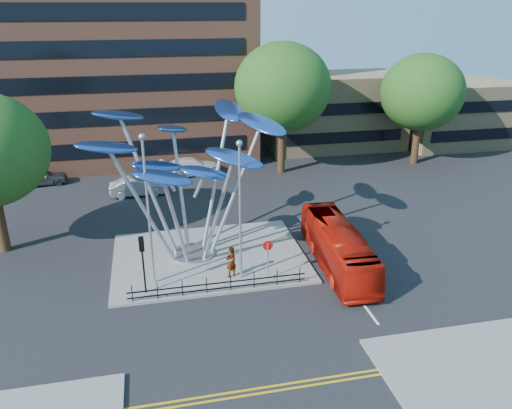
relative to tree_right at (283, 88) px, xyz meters
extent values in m
plane|color=black|center=(-8.00, -22.00, -8.04)|extent=(120.00, 120.00, 0.00)
cube|color=slate|center=(-9.00, -16.00, -7.96)|extent=(12.00, 9.00, 0.15)
cube|color=slate|center=(3.00, -29.00, -7.96)|extent=(12.00, 6.00, 0.15)
cube|color=gold|center=(-8.00, -28.00, -8.03)|extent=(40.00, 0.12, 0.01)
cube|color=gold|center=(-8.00, -28.30, -8.03)|extent=(40.00, 0.12, 0.01)
cube|color=brown|center=(-14.00, 10.00, 6.96)|extent=(25.00, 15.00, 30.00)
cube|color=tan|center=(8.00, 8.00, -4.04)|extent=(15.00, 8.00, 8.00)
cube|color=tan|center=(22.00, 6.00, -4.54)|extent=(12.00, 8.00, 7.00)
cylinder|color=black|center=(0.00, 0.00, -5.18)|extent=(0.70, 0.70, 5.72)
ellipsoid|color=#1B4E16|center=(0.00, 0.00, 0.02)|extent=(8.80, 8.80, 8.10)
cylinder|color=black|center=(14.00, 0.00, -5.51)|extent=(0.70, 0.70, 5.06)
ellipsoid|color=#1B4E16|center=(14.00, 0.00, -0.91)|extent=(8.00, 8.00, 7.36)
cylinder|color=#9EA0A5|center=(-10.00, -15.50, -7.83)|extent=(2.80, 2.80, 0.12)
cylinder|color=#9EA0A5|center=(-11.20, -16.10, -3.99)|extent=(0.24, 0.24, 7.80)
ellipsoid|color=#2856B0|center=(-14.40, -17.10, -0.09)|extent=(3.92, 2.95, 1.39)
cylinder|color=#9EA0A5|center=(-10.40, -16.50, -4.69)|extent=(0.24, 0.24, 6.40)
ellipsoid|color=#2856B0|center=(-11.60, -18.70, -1.49)|extent=(3.47, 1.78, 1.31)
cylinder|color=#9EA0A5|center=(-9.40, -16.30, -4.39)|extent=(0.24, 0.24, 7.00)
ellipsoid|color=#2856B0|center=(-7.60, -17.90, -0.89)|extent=(3.81, 3.11, 1.36)
cylinder|color=#9EA0A5|center=(-8.80, -15.50, -3.79)|extent=(0.24, 0.24, 8.20)
ellipsoid|color=#2856B0|center=(-5.40, -15.10, 0.31)|extent=(3.52, 4.06, 1.44)
cylinder|color=#9EA0A5|center=(-9.20, -14.60, -3.59)|extent=(0.24, 0.24, 8.60)
ellipsoid|color=#2856B0|center=(-7.00, -12.60, 0.71)|extent=(2.21, 3.79, 1.39)
cylinder|color=#9EA0A5|center=(-10.20, -14.50, -4.19)|extent=(0.24, 0.24, 7.40)
ellipsoid|color=#2856B0|center=(-10.60, -11.90, -0.49)|extent=(3.02, 3.71, 1.34)
cylinder|color=#9EA0A5|center=(-11.00, -15.10, -3.49)|extent=(0.24, 0.24, 8.80)
ellipsoid|color=#2856B0|center=(-13.80, -13.70, 0.91)|extent=(3.88, 3.60, 1.42)
ellipsoid|color=#2856B0|center=(-11.80, -15.30, -1.89)|extent=(3.40, 1.96, 1.13)
ellipsoid|color=#2856B0|center=(-9.10, -15.90, -2.29)|extent=(3.39, 2.16, 1.11)
cylinder|color=#9EA0A5|center=(-12.50, -18.50, -3.64)|extent=(0.14, 0.14, 8.50)
sphere|color=#9EA0A5|center=(-12.50, -18.50, 0.73)|extent=(0.36, 0.36, 0.36)
cylinder|color=#9EA0A5|center=(-7.50, -19.00, -3.89)|extent=(0.14, 0.14, 8.00)
sphere|color=#9EA0A5|center=(-7.50, -19.00, 0.23)|extent=(0.36, 0.36, 0.36)
cylinder|color=black|center=(-13.00, -19.50, -6.29)|extent=(0.10, 0.10, 3.20)
cube|color=black|center=(-13.00, -19.50, -4.89)|extent=(0.28, 0.18, 0.85)
sphere|color=#FF0C0C|center=(-13.00, -19.50, -4.61)|extent=(0.18, 0.18, 0.18)
cylinder|color=#9EA0A5|center=(-6.00, -19.50, -6.74)|extent=(0.08, 0.08, 2.30)
cylinder|color=red|center=(-6.00, -19.47, -5.74)|extent=(0.60, 0.04, 0.60)
cube|color=white|center=(-6.00, -19.45, -5.74)|extent=(0.42, 0.03, 0.10)
cylinder|color=black|center=(-13.70, -20.30, -7.39)|extent=(0.05, 0.05, 1.00)
cylinder|color=black|center=(-12.36, -20.30, -7.39)|extent=(0.05, 0.05, 1.00)
cylinder|color=black|center=(-11.01, -20.30, -7.39)|extent=(0.05, 0.05, 1.00)
cylinder|color=black|center=(-9.67, -20.30, -7.39)|extent=(0.05, 0.05, 1.00)
cylinder|color=black|center=(-8.33, -20.30, -7.39)|extent=(0.05, 0.05, 1.00)
cylinder|color=black|center=(-6.99, -20.30, -7.39)|extent=(0.05, 0.05, 1.00)
cylinder|color=black|center=(-5.64, -20.30, -7.39)|extent=(0.05, 0.05, 1.00)
cylinder|color=black|center=(-4.30, -20.30, -7.39)|extent=(0.05, 0.05, 1.00)
cube|color=black|center=(-9.00, -20.30, -7.34)|extent=(10.00, 0.06, 0.06)
cube|color=black|center=(-9.00, -20.30, -7.69)|extent=(10.00, 0.06, 0.06)
imported|color=#AF1308|center=(-1.40, -18.64, -6.70)|extent=(2.79, 9.69, 2.67)
imported|color=gray|center=(-8.04, -18.79, -6.92)|extent=(0.84, 0.73, 1.94)
imported|color=#3B3D42|center=(-21.88, 1.00, -7.29)|extent=(4.58, 2.34, 1.49)
imported|color=#ABAEB2|center=(-13.43, -3.45, -7.27)|extent=(4.75, 1.85, 1.54)
imported|color=silver|center=(-8.49, 1.00, -7.22)|extent=(5.93, 3.22, 1.63)
camera|label=1|loc=(-12.07, -44.24, 7.12)|focal=35.00mm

